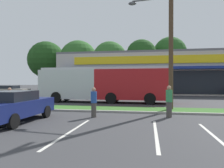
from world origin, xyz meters
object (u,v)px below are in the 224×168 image
object	(u,v)px
utility_pole	(169,27)
pedestrian_near_bench	(10,101)
car_0	(15,106)
car_2	(11,91)
pedestrian_mid	(94,102)
car_3	(108,91)
city_bus	(104,84)
pedestrian_by_pole	(169,101)

from	to	relation	value
utility_pole	pedestrian_near_bench	bearing A→B (deg)	-161.72
utility_pole	car_0	size ratio (longest dim) A/B	2.31
car_0	car_2	bearing A→B (deg)	36.33
pedestrian_near_bench	pedestrian_mid	bearing A→B (deg)	-9.13
car_2	pedestrian_mid	world-z (taller)	pedestrian_mid
pedestrian_near_bench	car_3	bearing A→B (deg)	69.32
car_2	pedestrian_mid	size ratio (longest dim) A/B	2.83
utility_pole	pedestrian_near_bench	world-z (taller)	utility_pole
city_bus	pedestrian_near_bench	distance (m)	9.05
car_0	pedestrian_near_bench	bearing A→B (deg)	40.25
car_2	pedestrian_mid	bearing A→B (deg)	-42.60
pedestrian_near_bench	pedestrian_by_pole	bearing A→B (deg)	-3.81
car_3	pedestrian_by_pole	size ratio (longest dim) A/B	2.74
car_2	pedestrian_mid	xyz separation A→B (m)	(14.93, -13.73, 0.05)
utility_pole	car_3	size ratio (longest dim) A/B	2.21
car_0	city_bus	bearing A→B (deg)	-12.01
city_bus	pedestrian_by_pole	size ratio (longest dim) A/B	7.15
pedestrian_near_bench	pedestrian_mid	world-z (taller)	pedestrian_mid
pedestrian_by_pole	city_bus	bearing A→B (deg)	3.31
utility_pole	pedestrian_near_bench	distance (m)	11.06
car_2	pedestrian_by_pole	size ratio (longest dim) A/B	2.66
city_bus	car_0	world-z (taller)	city_bus
utility_pole	car_2	size ratio (longest dim) A/B	2.28
car_2	pedestrian_by_pole	xyz separation A→B (m)	(18.96, -13.03, 0.10)
pedestrian_near_bench	pedestrian_by_pole	xyz separation A→B (m)	(9.26, 0.49, 0.07)
utility_pole	pedestrian_mid	xyz separation A→B (m)	(-4.24, -3.33, -4.76)
car_2	pedestrian_by_pole	bearing A→B (deg)	-34.50
pedestrian_by_pole	pedestrian_mid	xyz separation A→B (m)	(-4.03, -0.70, -0.05)
car_3	pedestrian_by_pole	world-z (taller)	pedestrian_by_pole
car_2	pedestrian_mid	distance (m)	20.29
pedestrian_near_bench	car_0	bearing A→B (deg)	-56.61
city_bus	pedestrian_near_bench	world-z (taller)	city_bus
car_0	car_3	world-z (taller)	car_3
pedestrian_by_pole	car_0	bearing A→B (deg)	78.38
utility_pole	car_2	bearing A→B (deg)	151.53
pedestrian_by_pole	utility_pole	bearing A→B (deg)	-36.01
city_bus	utility_pole	bearing A→B (deg)	139.61
city_bus	pedestrian_by_pole	distance (m)	9.24
pedestrian_by_pole	pedestrian_mid	size ratio (longest dim) A/B	1.06
city_bus	car_2	xyz separation A→B (m)	(-13.72, 5.47, -1.01)
utility_pole	pedestrian_mid	distance (m)	7.19
pedestrian_by_pole	pedestrian_near_bench	bearing A→B (deg)	61.63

